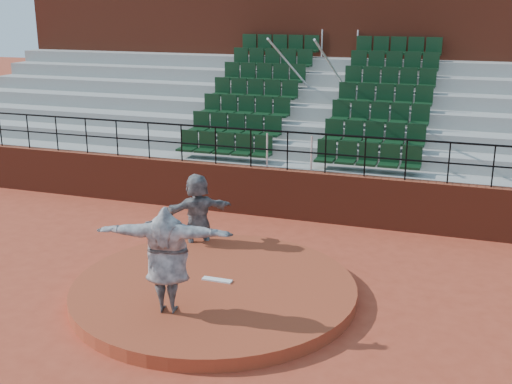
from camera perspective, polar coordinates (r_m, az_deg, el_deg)
ground at (r=12.66m, az=-3.72°, el=-9.16°), size 90.00×90.00×0.00m
pitchers_mound at (r=12.60m, az=-3.73°, el=-8.65°), size 5.50×5.50×0.25m
pitching_rubber at (r=12.67m, az=-3.48°, el=-7.81°), size 0.60×0.15×0.03m
boundary_wall at (r=16.84m, az=2.76°, el=-0.15°), size 24.00×0.30×1.30m
wall_railing at (r=16.49m, az=2.82°, el=4.44°), size 24.04×0.05×1.03m
seating_deck at (r=20.08m, az=5.72°, el=4.82°), size 24.00×5.97×4.63m
press_box_facade at (r=23.61m, az=8.14°, el=11.69°), size 24.00×3.00×7.10m
pitcher at (r=11.24m, az=-7.93°, el=-5.94°), size 2.45×1.11×1.93m
fielder at (r=14.54m, az=-5.23°, el=-1.84°), size 1.65×1.50×1.83m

